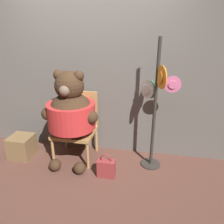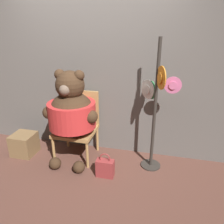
{
  "view_description": "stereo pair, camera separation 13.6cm",
  "coord_description": "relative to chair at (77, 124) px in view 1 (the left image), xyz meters",
  "views": [
    {
      "loc": [
        0.86,
        -2.5,
        1.9
      ],
      "look_at": [
        0.35,
        0.19,
        0.8
      ],
      "focal_mm": 35.0,
      "sensor_mm": 36.0,
      "label": 1
    },
    {
      "loc": [
        0.99,
        -2.47,
        1.9
      ],
      "look_at": [
        0.35,
        0.19,
        0.8
      ],
      "focal_mm": 35.0,
      "sensor_mm": 36.0,
      "label": 2
    }
  ],
  "objects": [
    {
      "name": "chair",
      "position": [
        0.0,
        0.0,
        0.0
      ],
      "size": [
        0.58,
        0.54,
        0.99
      ],
      "color": "#B2844C",
      "rests_on": "ground_plane"
    },
    {
      "name": "wall_back",
      "position": [
        0.22,
        0.3,
        0.68
      ],
      "size": [
        8.0,
        0.1,
        2.4
      ],
      "color": "#66605B",
      "rests_on": "ground_plane"
    },
    {
      "name": "wooden_crate",
      "position": [
        -0.82,
        -0.22,
        -0.35
      ],
      "size": [
        0.34,
        0.34,
        0.34
      ],
      "color": "brown",
      "rests_on": "ground_plane"
    },
    {
      "name": "hat_display_rack",
      "position": [
        1.13,
        -0.06,
        0.4
      ],
      "size": [
        0.51,
        0.5,
        1.78
      ],
      "color": "#332D28",
      "rests_on": "ground_plane"
    },
    {
      "name": "handbag_on_ground",
      "position": [
        0.55,
        -0.46,
        -0.39
      ],
      "size": [
        0.24,
        0.12,
        0.35
      ],
      "color": "maroon",
      "rests_on": "ground_plane"
    },
    {
      "name": "ground_plane",
      "position": [
        0.22,
        -0.32,
        -0.52
      ],
      "size": [
        14.0,
        14.0,
        0.0
      ],
      "primitive_type": "plane",
      "color": "brown"
    },
    {
      "name": "teddy_bear",
      "position": [
        0.0,
        -0.18,
        0.26
      ],
      "size": [
        0.8,
        0.71,
        1.36
      ],
      "color": "#3D2819",
      "rests_on": "ground_plane"
    }
  ]
}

